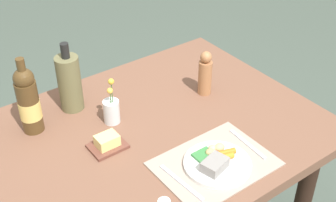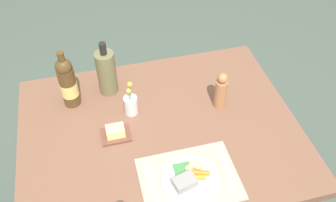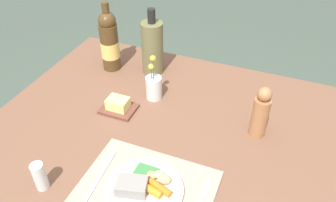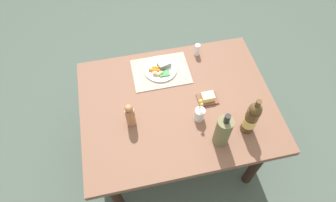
% 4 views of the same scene
% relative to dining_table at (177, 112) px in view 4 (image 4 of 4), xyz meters
% --- Properties ---
extents(ground_plane, '(8.00, 8.00, 0.00)m').
position_rel_dining_table_xyz_m(ground_plane, '(0.00, 0.00, -0.65)').
color(ground_plane, '#465349').
extents(dining_table, '(1.26, 0.98, 0.76)m').
position_rel_dining_table_xyz_m(dining_table, '(0.00, 0.00, 0.00)').
color(dining_table, brown).
rests_on(dining_table, ground_plane).
extents(placemat, '(0.40, 0.29, 0.01)m').
position_rel_dining_table_xyz_m(placemat, '(0.05, -0.28, 0.11)').
color(placemat, tan).
rests_on(placemat, dining_table).
extents(dinner_plate, '(0.23, 0.23, 0.05)m').
position_rel_dining_table_xyz_m(dinner_plate, '(0.05, -0.30, 0.12)').
color(dinner_plate, white).
rests_on(dinner_plate, placemat).
extents(fork, '(0.03, 0.21, 0.00)m').
position_rel_dining_table_xyz_m(fork, '(-0.10, -0.29, 0.11)').
color(fork, silver).
rests_on(fork, placemat).
extents(knife, '(0.03, 0.19, 0.00)m').
position_rel_dining_table_xyz_m(knife, '(0.22, -0.28, 0.11)').
color(knife, silver).
rests_on(knife, placemat).
extents(flower_vase, '(0.06, 0.06, 0.20)m').
position_rel_dining_table_xyz_m(flower_vase, '(-0.11, 0.14, 0.16)').
color(flower_vase, silver).
rests_on(flower_vase, dining_table).
extents(cooler_bottle, '(0.09, 0.09, 0.29)m').
position_rel_dining_table_xyz_m(cooler_bottle, '(-0.19, 0.31, 0.22)').
color(cooler_bottle, '#6A6541').
rests_on(cooler_bottle, dining_table).
extents(pepper_mill, '(0.06, 0.06, 0.20)m').
position_rel_dining_table_xyz_m(pepper_mill, '(0.31, 0.08, 0.20)').
color(pepper_mill, '#AC7047').
rests_on(pepper_mill, dining_table).
extents(wine_bottle, '(0.08, 0.08, 0.31)m').
position_rel_dining_table_xyz_m(wine_bottle, '(-0.37, 0.27, 0.23)').
color(wine_bottle, '#50381C').
rests_on(wine_bottle, dining_table).
extents(salt_shaker, '(0.04, 0.04, 0.10)m').
position_rel_dining_table_xyz_m(salt_shaker, '(-0.24, -0.39, 0.15)').
color(salt_shaker, white).
rests_on(salt_shaker, dining_table).
extents(butter_dish, '(0.13, 0.10, 0.05)m').
position_rel_dining_table_xyz_m(butter_dish, '(-0.20, 0.01, 0.12)').
color(butter_dish, brown).
rests_on(butter_dish, dining_table).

